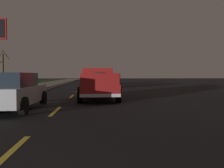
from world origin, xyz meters
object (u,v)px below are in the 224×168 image
sedan_green (95,81)px  bare_tree_far (3,68)px  pickup_truck (98,83)px  sedan_white (98,79)px  sedan_silver (12,91)px

sedan_green → bare_tree_far: (7.59, 12.56, 1.58)m
pickup_truck → sedan_white: bearing=-0.6°
sedan_silver → sedan_green: 15.70m
sedan_white → bare_tree_far: size_ratio=0.91×
sedan_silver → bare_tree_far: 24.74m
sedan_white → sedan_green: same height
sedan_green → bare_tree_far: 14.76m
bare_tree_far → sedan_green: bearing=-121.2°
sedan_white → pickup_truck: bearing=179.4°
sedan_silver → pickup_truck: bearing=-41.0°
pickup_truck → sedan_green: bearing=1.0°
pickup_truck → sedan_white: (20.15, -0.21, -0.20)m
sedan_silver → bare_tree_far: bearing=21.8°
sedan_white → sedan_silver: size_ratio=1.00×
sedan_white → bare_tree_far: bearing=96.0°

